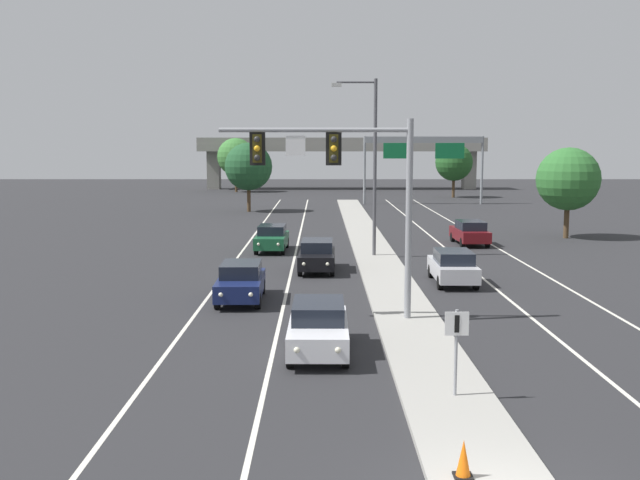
% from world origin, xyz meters
% --- Properties ---
extents(median_island, '(2.40, 110.00, 0.15)m').
position_xyz_m(median_island, '(0.00, 18.00, 0.07)').
color(median_island, '#9E9B93').
rests_on(median_island, ground).
extents(lane_stripe_oncoming_center, '(0.14, 100.00, 0.01)m').
position_xyz_m(lane_stripe_oncoming_center, '(-4.70, 25.00, 0.00)').
color(lane_stripe_oncoming_center, silver).
rests_on(lane_stripe_oncoming_center, ground).
extents(lane_stripe_receding_center, '(0.14, 100.00, 0.01)m').
position_xyz_m(lane_stripe_receding_center, '(4.70, 25.00, 0.00)').
color(lane_stripe_receding_center, silver).
rests_on(lane_stripe_receding_center, ground).
extents(edge_stripe_left, '(0.14, 100.00, 0.01)m').
position_xyz_m(edge_stripe_left, '(-8.00, 25.00, 0.00)').
color(edge_stripe_left, silver).
rests_on(edge_stripe_left, ground).
extents(edge_stripe_right, '(0.14, 100.00, 0.01)m').
position_xyz_m(edge_stripe_right, '(8.00, 25.00, 0.00)').
color(edge_stripe_right, silver).
rests_on(edge_stripe_right, ground).
extents(overhead_signal_mast, '(6.90, 0.44, 7.20)m').
position_xyz_m(overhead_signal_mast, '(-2.21, 13.93, 5.32)').
color(overhead_signal_mast, gray).
rests_on(overhead_signal_mast, median_island).
extents(median_sign_post, '(0.60, 0.10, 2.20)m').
position_xyz_m(median_sign_post, '(0.18, 5.62, 1.59)').
color(median_sign_post, gray).
rests_on(median_sign_post, median_island).
extents(street_lamp_median, '(2.58, 0.28, 10.00)m').
position_xyz_m(street_lamp_median, '(-0.33, 29.37, 5.79)').
color(street_lamp_median, '#4C4C51').
rests_on(street_lamp_median, median_island).
extents(car_oncoming_white, '(1.85, 4.48, 1.58)m').
position_xyz_m(car_oncoming_white, '(-3.28, 9.95, 0.82)').
color(car_oncoming_white, silver).
rests_on(car_oncoming_white, ground).
extents(car_oncoming_navy, '(1.89, 4.50, 1.58)m').
position_xyz_m(car_oncoming_navy, '(-6.51, 17.58, 0.82)').
color(car_oncoming_navy, '#141E4C').
rests_on(car_oncoming_navy, ground).
extents(car_oncoming_black, '(1.91, 4.51, 1.58)m').
position_xyz_m(car_oncoming_black, '(-3.38, 24.86, 0.82)').
color(car_oncoming_black, black).
rests_on(car_oncoming_black, ground).
extents(car_oncoming_green, '(1.93, 4.51, 1.58)m').
position_xyz_m(car_oncoming_green, '(-6.17, 32.00, 0.82)').
color(car_oncoming_green, '#195633').
rests_on(car_oncoming_green, ground).
extents(car_receding_silver, '(1.88, 4.49, 1.58)m').
position_xyz_m(car_receding_silver, '(2.98, 21.35, 0.82)').
color(car_receding_silver, '#B7B7BC').
rests_on(car_receding_silver, ground).
extents(car_receding_darkred, '(1.91, 4.51, 1.58)m').
position_xyz_m(car_receding_darkred, '(6.56, 34.87, 0.82)').
color(car_receding_darkred, '#5B0F14').
rests_on(car_receding_darkred, ground).
extents(traffic_cone_median_nose, '(0.36, 0.36, 0.74)m').
position_xyz_m(traffic_cone_median_nose, '(-0.51, 1.07, 0.51)').
color(traffic_cone_median_nose, black).
rests_on(traffic_cone_median_nose, median_island).
extents(highway_sign_gantry, '(13.28, 0.42, 7.50)m').
position_xyz_m(highway_sign_gantry, '(8.20, 68.31, 6.16)').
color(highway_sign_gantry, gray).
rests_on(highway_sign_gantry, ground).
extents(overpass_bridge, '(42.40, 6.40, 7.65)m').
position_xyz_m(overpass_bridge, '(0.00, 97.14, 5.78)').
color(overpass_bridge, gray).
rests_on(overpass_bridge, ground).
extents(tree_far_left_a, '(5.22, 5.22, 7.55)m').
position_xyz_m(tree_far_left_a, '(-15.03, 89.93, 4.93)').
color(tree_far_left_a, '#4C3823').
rests_on(tree_far_left_a, ground).
extents(tree_far_right_a, '(4.66, 4.66, 6.74)m').
position_xyz_m(tree_far_right_a, '(13.52, 78.80, 4.40)').
color(tree_far_right_a, '#4C3823').
rests_on(tree_far_right_a, ground).
extents(tree_far_left_b, '(4.67, 4.67, 6.75)m').
position_xyz_m(tree_far_left_b, '(-10.22, 58.98, 4.41)').
color(tree_far_left_b, '#4C3823').
rests_on(tree_far_left_b, ground).
extents(tree_far_right_c, '(4.37, 4.37, 6.32)m').
position_xyz_m(tree_far_right_c, '(13.99, 38.27, 4.12)').
color(tree_far_right_c, '#4C3823').
rests_on(tree_far_right_c, ground).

